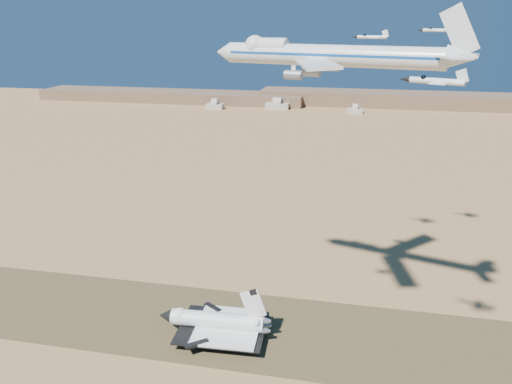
% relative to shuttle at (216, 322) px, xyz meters
% --- Properties ---
extents(ground, '(1200.00, 1200.00, 0.00)m').
position_rel_shuttle_xyz_m(ground, '(2.10, 6.55, -5.60)').
color(ground, '#A87C4A').
rests_on(ground, ground).
extents(runway, '(600.00, 50.00, 0.06)m').
position_rel_shuttle_xyz_m(runway, '(2.10, 6.55, -5.57)').
color(runway, brown).
rests_on(runway, ground).
extents(ridgeline, '(960.00, 90.00, 18.00)m').
position_rel_shuttle_xyz_m(ridgeline, '(67.42, 533.86, 2.03)').
color(ridgeline, brown).
rests_on(ridgeline, ground).
extents(hangars, '(200.50, 29.50, 30.00)m').
position_rel_shuttle_xyz_m(hangars, '(-61.90, 484.99, -0.77)').
color(hangars, '#BBB7A6').
rests_on(hangars, ground).
extents(shuttle, '(42.30, 26.97, 20.83)m').
position_rel_shuttle_xyz_m(shuttle, '(0.00, 0.00, 0.00)').
color(shuttle, white).
rests_on(shuttle, runway).
extents(carrier_747, '(84.05, 63.01, 20.96)m').
position_rel_shuttle_xyz_m(carrier_747, '(33.77, 11.58, 95.28)').
color(carrier_747, silver).
extents(crew_a, '(0.41, 0.62, 1.70)m').
position_rel_shuttle_xyz_m(crew_a, '(5.94, -8.01, -4.69)').
color(crew_a, '#E8430D').
rests_on(crew_a, runway).
extents(crew_b, '(0.63, 0.96, 1.85)m').
position_rel_shuttle_xyz_m(crew_b, '(7.24, -7.49, -4.62)').
color(crew_b, '#E8430D').
rests_on(crew_b, runway).
extents(crew_c, '(1.09, 0.89, 1.65)m').
position_rel_shuttle_xyz_m(crew_c, '(10.18, -9.02, -4.71)').
color(crew_c, '#E8430D').
rests_on(crew_c, runway).
extents(chase_jet_a, '(15.35, 9.10, 3.95)m').
position_rel_shuttle_xyz_m(chase_jet_a, '(63.40, -28.48, 92.55)').
color(chase_jet_a, silver).
extents(chase_jet_d, '(14.49, 8.11, 3.63)m').
position_rel_shuttle_xyz_m(chase_jet_d, '(49.40, 57.51, 99.38)').
color(chase_jet_d, silver).
extents(chase_jet_e, '(14.47, 8.03, 3.62)m').
position_rel_shuttle_xyz_m(chase_jet_e, '(75.28, 70.01, 101.79)').
color(chase_jet_e, silver).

